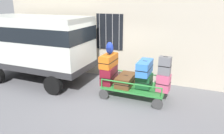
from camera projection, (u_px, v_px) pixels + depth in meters
ground_plane at (106, 98)px, 7.23m from camera, size 40.00×40.00×0.00m
building_wall at (128, 20)px, 8.45m from camera, size 12.00×0.38×5.00m
van at (37, 42)px, 8.40m from camera, size 4.48×2.09×2.69m
luggage_cart at (135, 88)px, 7.25m from camera, size 2.20×1.28×0.40m
cart_railing at (135, 79)px, 7.15m from camera, size 2.09×1.14×0.33m
suitcase_left_bottom at (109, 74)px, 7.51m from camera, size 0.48×0.98×0.61m
suitcase_left_middle at (109, 61)px, 7.32m from camera, size 0.41×0.89×0.44m
suitcase_midleft_bottom at (126, 80)px, 7.28m from camera, size 0.54×1.00×0.37m
suitcase_center_bottom at (144, 81)px, 7.05m from camera, size 0.52×0.54×0.50m
suitcase_center_middle at (145, 68)px, 6.87m from camera, size 0.41×0.90×0.47m
suitcase_midright_bottom at (163, 83)px, 6.77m from camera, size 0.45×0.42×0.58m
suitcase_midright_middle at (165, 66)px, 6.58m from camera, size 0.40×0.28×0.61m
backpack at (110, 48)px, 7.20m from camera, size 0.27×0.22×0.44m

